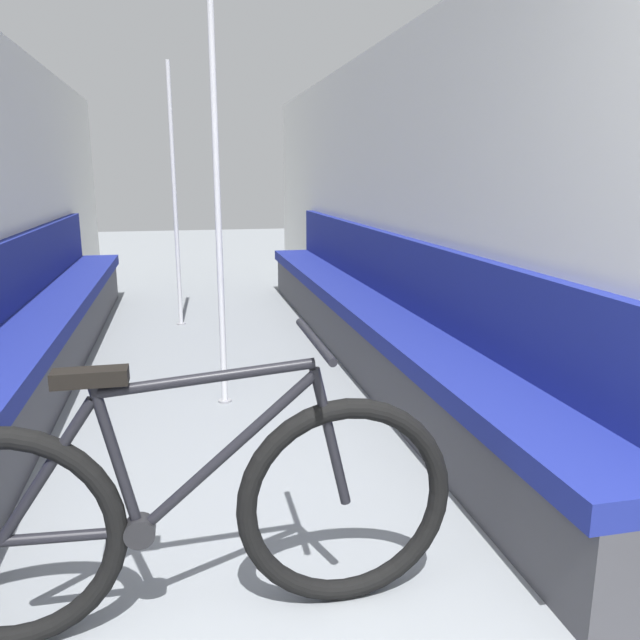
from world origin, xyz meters
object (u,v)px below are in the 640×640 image
Objects in this scene: grab_pole_near at (218,217)px; grab_pole_far at (175,201)px; bicycle at (182,515)px; bench_seat_row_left at (39,336)px; bench_seat_row_right at (368,319)px.

grab_pole_near is 1.00× the size of grab_pole_far.
bench_seat_row_left is at bearing 105.29° from bicycle.
grab_pole_near is at bearing -29.71° from bench_seat_row_left.
bicycle is 2.04m from grab_pole_near.
grab_pole_near reaches higher than bench_seat_row_left.
bench_seat_row_left is 1.00× the size of bench_seat_row_right.
grab_pole_near and grab_pole_far have the same top height.
grab_pole_far reaches higher than bicycle.
grab_pole_far is (-1.34, 1.44, 0.80)m from bench_seat_row_right.
bench_seat_row_left is 2.58× the size of grab_pole_far.
bicycle is (-1.34, -2.54, 0.05)m from bench_seat_row_right.
bicycle is at bearing -70.40° from bench_seat_row_left.
grab_pole_near is (0.25, 1.89, 0.74)m from bicycle.
bicycle is at bearing -97.41° from grab_pole_near.
grab_pole_near reaches higher than bicycle.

